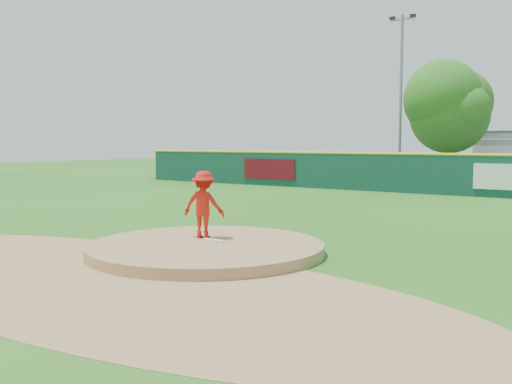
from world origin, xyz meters
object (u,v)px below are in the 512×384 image
Objects in this scene: playground_slide at (305,167)px; deciduous_tree at (452,110)px; light_pole_left at (401,90)px; pitcher at (204,205)px.

playground_slide is 10.16m from deciduous_tree.
pitcher is at bearing -78.28° from light_pole_left.
playground_slide is 0.44× the size of deciduous_tree.
deciduous_tree is at bearing -26.57° from light_pole_left.
pitcher is 0.22× the size of deciduous_tree.
deciduous_tree reaches higher than pitcher.
light_pole_left is (-5.49, 26.49, 4.98)m from pitcher.
pitcher is 27.51m from light_pole_left.
pitcher is 24.78m from deciduous_tree.
light_pole_left is at bearing -94.72° from pitcher.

